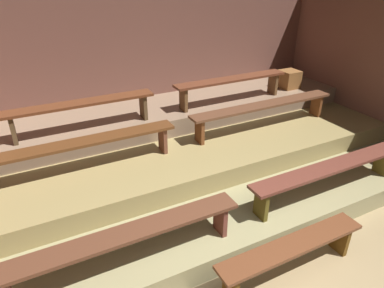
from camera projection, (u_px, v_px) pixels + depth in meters
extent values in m
cube|color=#917A55|center=(208.00, 210.00, 4.37)|extent=(7.19, 5.19, 0.08)
cube|color=brown|center=(142.00, 72.00, 5.56)|extent=(7.19, 0.06, 2.41)
cube|color=#8D865D|center=(187.00, 176.00, 4.77)|extent=(6.39, 3.19, 0.26)
cube|color=#95824F|center=(172.00, 145.00, 5.01)|extent=(6.39, 2.26, 0.26)
cube|color=#896F56|center=(157.00, 116.00, 5.33)|extent=(6.39, 1.15, 0.26)
cube|color=brown|center=(293.00, 246.00, 3.26)|extent=(1.61, 0.25, 0.04)
cube|color=brown|center=(231.00, 287.00, 3.07)|extent=(0.05, 0.20, 0.35)
cube|color=brown|center=(340.00, 238.00, 3.63)|extent=(0.05, 0.20, 0.35)
cube|color=#573120|center=(125.00, 234.00, 3.02)|extent=(2.20, 0.25, 0.04)
cube|color=brown|center=(220.00, 218.00, 3.51)|extent=(0.05, 0.20, 0.35)
cube|color=brown|center=(331.00, 167.00, 4.03)|extent=(2.20, 0.25, 0.04)
cube|color=#504417|center=(261.00, 204.00, 3.72)|extent=(0.05, 0.20, 0.35)
cube|color=#504417|center=(382.00, 162.00, 4.51)|extent=(0.05, 0.20, 0.35)
cube|color=#593217|center=(76.00, 143.00, 3.98)|extent=(2.40, 0.25, 0.04)
cube|color=brown|center=(163.00, 139.00, 4.51)|extent=(0.05, 0.20, 0.35)
cube|color=brown|center=(264.00, 105.00, 5.09)|extent=(2.40, 0.25, 0.04)
cube|color=brown|center=(200.00, 131.00, 4.73)|extent=(0.05, 0.20, 0.35)
cube|color=brown|center=(316.00, 105.00, 5.61)|extent=(0.05, 0.20, 0.35)
cube|color=brown|center=(81.00, 103.00, 4.40)|extent=(1.91, 0.25, 0.04)
cube|color=#503B23|center=(13.00, 129.00, 4.15)|extent=(0.05, 0.20, 0.35)
cube|color=#503B23|center=(143.00, 106.00, 4.83)|extent=(0.05, 0.20, 0.35)
cube|color=brown|center=(232.00, 79.00, 5.34)|extent=(1.91, 0.25, 0.04)
cube|color=brown|center=(183.00, 99.00, 5.09)|extent=(0.05, 0.20, 0.35)
cube|color=brown|center=(273.00, 84.00, 5.76)|extent=(0.05, 0.20, 0.35)
cube|color=brown|center=(289.00, 79.00, 6.07)|extent=(0.31, 0.31, 0.31)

